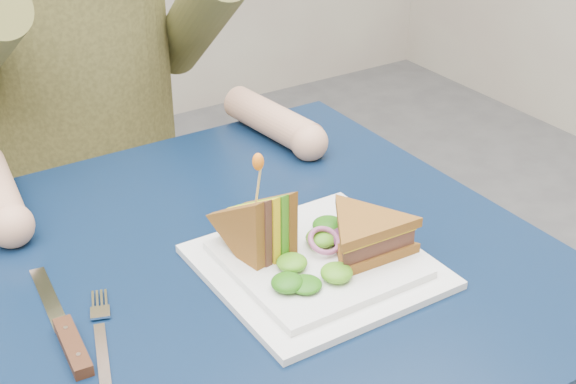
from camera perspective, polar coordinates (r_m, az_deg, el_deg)
table at (r=1.07m, az=-3.18°, el=-8.37°), size 0.75×0.75×0.73m
chair at (r=1.66m, az=-14.75°, el=1.02°), size 0.42×0.40×0.93m
diner at (r=1.43m, az=-15.14°, el=12.54°), size 0.54×0.59×0.74m
plate at (r=1.00m, az=2.04°, el=-5.12°), size 0.26×0.26×0.02m
sandwich_flat at (r=0.99m, az=5.54°, el=-3.09°), size 0.14×0.14×0.05m
sandwich_upright at (r=0.98m, az=-2.04°, el=-2.64°), size 0.08×0.13×0.13m
fork at (r=0.91m, az=-13.10°, el=-10.29°), size 0.07×0.17×0.01m
knife at (r=0.92m, az=-15.38°, el=-9.89°), size 0.04×0.22×0.02m
toothpick at (r=0.95m, az=-2.11°, el=0.65°), size 0.01×0.01×0.06m
toothpick_frill at (r=0.93m, az=-2.14°, el=2.16°), size 0.01×0.01×0.02m
lettuce_spill at (r=0.99m, az=1.97°, el=-3.75°), size 0.15×0.13×0.02m
onion_ring at (r=0.99m, az=2.62°, el=-3.47°), size 0.04×0.04×0.02m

